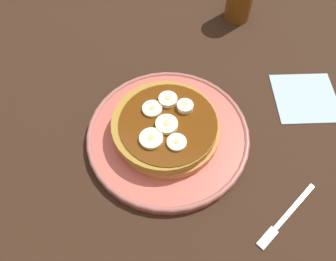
{
  "coord_description": "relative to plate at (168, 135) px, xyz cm",
  "views": [
    {
      "loc": [
        -27.09,
        -9.86,
        47.62
      ],
      "look_at": [
        0.0,
        0.0,
        2.15
      ],
      "focal_mm": 36.02,
      "sensor_mm": 36.0,
      "label": 1
    }
  ],
  "objects": [
    {
      "name": "banana_slice_1",
      "position": [
        3.58,
        -1.57,
        3.94
      ],
      "size": [
        2.63,
        2.63,
        1.07
      ],
      "color": "#F8EEBA",
      "rests_on": "pancake_stack"
    },
    {
      "name": "banana_slice_5",
      "position": [
        3.92,
        1.44,
        3.91
      ],
      "size": [
        3.01,
        3.01,
        1.01
      ],
      "color": "#F4F2BA",
      "rests_on": "pancake_stack"
    },
    {
      "name": "napkin",
      "position": [
        16.15,
        -20.23,
        -0.7
      ],
      "size": [
        14.32,
        14.32,
        0.3
      ],
      "primitive_type": "cube",
      "rotation": [
        0.0,
        0.0,
        0.38
      ],
      "color": "#99B2BF",
      "rests_on": "ground_plane"
    },
    {
      "name": "banana_slice_0",
      "position": [
        -0.61,
        0.12,
        3.88
      ],
      "size": [
        3.46,
        3.46,
        0.95
      ],
      "color": "#F3F4B4",
      "rests_on": "pancake_stack"
    },
    {
      "name": "pancake_stack",
      "position": [
        -0.18,
        0.45,
        2.03
      ],
      "size": [
        16.81,
        16.79,
        3.14
      ],
      "color": "#BC763C",
      "rests_on": "plate"
    },
    {
      "name": "banana_slice_2",
      "position": [
        1.47,
        3.2,
        3.75
      ],
      "size": [
        3.17,
        3.17,
        0.69
      ],
      "color": "beige",
      "rests_on": "pancake_stack"
    },
    {
      "name": "banana_slice_4",
      "position": [
        -3.0,
        -2.45,
        3.76
      ],
      "size": [
        2.96,
        2.96,
        0.69
      ],
      "color": "#F4E8C6",
      "rests_on": "pancake_stack"
    },
    {
      "name": "banana_slice_3",
      "position": [
        -3.71,
        1.31,
        3.81
      ],
      "size": [
        3.6,
        3.6,
        0.8
      ],
      "color": "#EAF0B3",
      "rests_on": "pancake_stack"
    },
    {
      "name": "ground_plane",
      "position": [
        0.0,
        0.0,
        -2.35
      ],
      "size": [
        140.0,
        140.0,
        3.0
      ],
      "primitive_type": "cube",
      "color": "black"
    },
    {
      "name": "plate",
      "position": [
        0.0,
        0.0,
        0.0
      ],
      "size": [
        26.47,
        26.47,
        1.58
      ],
      "color": "#CC594C",
      "rests_on": "ground_plane"
    },
    {
      "name": "fork",
      "position": [
        -7.18,
        -20.31,
        -0.6
      ],
      "size": [
        12.12,
        6.57,
        0.5
      ],
      "color": "silver",
      "rests_on": "ground_plane"
    }
  ]
}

